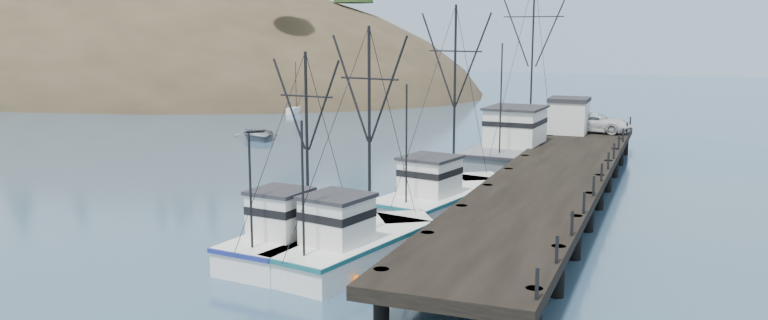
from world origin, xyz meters
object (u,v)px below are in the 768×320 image
(trawler_far, at_px, (444,196))
(trawler_mid, at_px, (298,238))
(pier, at_px, (553,177))
(pier_shed, at_px, (569,115))
(trawler_near, at_px, (357,244))
(work_vessel, at_px, (523,149))
(pickup_truck, at_px, (595,122))
(motorboat, at_px, (259,139))

(trawler_far, bearing_deg, trawler_mid, -108.31)
(pier, bearing_deg, pier_shed, 95.16)
(trawler_near, bearing_deg, trawler_far, 86.32)
(pier, distance_m, trawler_mid, 16.71)
(trawler_near, height_order, work_vessel, work_vessel)
(pickup_truck, height_order, motorboat, pickup_truck)
(trawler_near, distance_m, work_vessel, 26.50)
(trawler_near, xyz_separation_m, motorboat, (-23.48, 30.83, -0.82))
(trawler_mid, height_order, work_vessel, work_vessel)
(work_vessel, distance_m, pickup_truck, 7.30)
(trawler_far, height_order, pickup_truck, trawler_far)
(trawler_near, relative_size, motorboat, 1.80)
(trawler_mid, relative_size, work_vessel, 0.54)
(trawler_mid, distance_m, work_vessel, 26.96)
(pier, xyz_separation_m, motorboat, (-29.63, 16.88, -1.69))
(trawler_far, bearing_deg, motorboat, 140.02)
(motorboat, bearing_deg, work_vessel, -50.10)
(trawler_far, xyz_separation_m, motorboat, (-24.16, 20.26, -0.82))
(pickup_truck, xyz_separation_m, motorboat, (-29.98, -1.12, -2.77))
(trawler_mid, relative_size, pickup_truck, 1.70)
(trawler_near, height_order, trawler_mid, trawler_near)
(pier, bearing_deg, trawler_mid, -122.65)
(pickup_truck, bearing_deg, work_vessel, 147.64)
(pier, bearing_deg, trawler_near, -113.80)
(trawler_near, xyz_separation_m, work_vessel, (1.99, 26.42, 0.41))
(pickup_truck, bearing_deg, motorboat, 98.98)
(work_vessel, bearing_deg, pier, -71.54)
(trawler_far, distance_m, motorboat, 31.55)
(pier, xyz_separation_m, trawler_far, (-5.47, -3.39, -0.87))
(pickup_truck, bearing_deg, trawler_far, 171.62)
(trawler_mid, relative_size, motorboat, 1.61)
(trawler_far, distance_m, work_vessel, 15.92)
(trawler_mid, height_order, pickup_truck, trawler_mid)
(trawler_mid, bearing_deg, trawler_far, 71.69)
(pier, height_order, motorboat, pier)
(trawler_mid, xyz_separation_m, pickup_truck, (9.35, 32.05, 1.96))
(pickup_truck, relative_size, motorboat, 0.95)
(trawler_far, xyz_separation_m, pier_shed, (3.97, 20.01, 2.60))
(pier, bearing_deg, pickup_truck, 88.90)
(pier, relative_size, motorboat, 7.49)
(trawler_near, bearing_deg, trawler_mid, -177.98)
(trawler_near, relative_size, pier_shed, 3.29)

